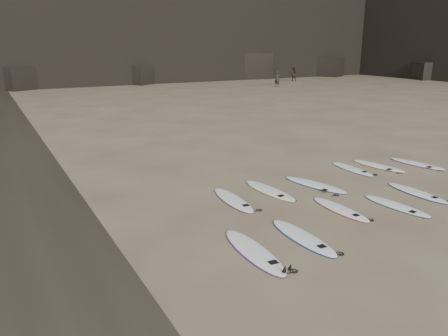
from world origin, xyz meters
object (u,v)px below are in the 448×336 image
object	(u,v)px
surfboard_10	(417,164)
surfboard_3	(396,205)
surfboard_6	(270,190)
surfboard_4	(417,192)
surfboard_9	(378,166)
surfboard_5	(233,200)
surfboard_8	(352,169)
surfboard_2	(340,209)
person_b	(293,74)
person_a	(277,79)
surfboard_7	(315,184)
surfboard_1	(303,237)
surfboard_0	(254,251)

from	to	relation	value
surfboard_10	surfboard_3	bearing A→B (deg)	-155.75
surfboard_6	surfboard_10	distance (m)	7.50
surfboard_4	surfboard_9	xyz separation A→B (m)	(1.49, 3.06, 0.00)
surfboard_5	surfboard_8	xyz separation A→B (m)	(6.09, 0.84, -0.00)
surfboard_2	person_b	xyz separation A→B (m)	(28.02, 38.82, 0.87)
surfboard_6	surfboard_9	bearing A→B (deg)	0.74
surfboard_3	person_a	size ratio (longest dim) A/B	1.34
surfboard_7	surfboard_10	bearing A→B (deg)	-12.80
surfboard_2	surfboard_6	bearing A→B (deg)	110.00
surfboard_1	surfboard_3	size ratio (longest dim) A/B	1.10
surfboard_8	surfboard_10	xyz separation A→B (m)	(3.00, -0.76, 0.00)
surfboard_1	person_a	xyz separation A→B (m)	(23.90, 34.63, 0.84)
surfboard_2	surfboard_4	distance (m)	3.40
surfboard_2	person_a	size ratio (longest dim) A/B	1.34
person_a	person_b	distance (m)	8.30
surfboard_5	surfboard_7	size ratio (longest dim) A/B	0.98
surfboard_6	person_a	size ratio (longest dim) A/B	1.47
surfboard_5	surfboard_9	xyz separation A→B (m)	(7.39, 0.64, -0.00)
surfboard_5	surfboard_8	world-z (taller)	surfboard_5
surfboard_3	surfboard_0	bearing A→B (deg)	-179.91
surfboard_3	surfboard_4	bearing A→B (deg)	13.06
surfboard_10	surfboard_8	bearing A→B (deg)	158.00
surfboard_2	surfboard_10	world-z (taller)	surfboard_10
surfboard_0	person_a	distance (m)	43.04
surfboard_1	surfboard_5	world-z (taller)	surfboard_1
surfboard_1	person_a	distance (m)	42.08
surfboard_2	surfboard_9	bearing A→B (deg)	31.17
surfboard_1	surfboard_5	xyz separation A→B (m)	(-0.19, 3.36, -0.00)
surfboard_7	surfboard_9	xyz separation A→B (m)	(3.98, 0.70, -0.00)
surfboard_5	surfboard_7	bearing A→B (deg)	2.63
surfboard_5	surfboard_6	bearing A→B (deg)	10.72
surfboard_2	surfboard_6	distance (m)	2.66
surfboard_8	person_b	world-z (taller)	person_b
surfboard_6	person_b	size ratio (longest dim) A/B	1.43
surfboard_4	surfboard_10	world-z (taller)	surfboard_10
surfboard_1	surfboard_5	size ratio (longest dim) A/B	1.02
surfboard_1	surfboard_8	size ratio (longest dim) A/B	1.12
surfboard_6	person_b	xyz separation A→B (m)	(28.93, 36.32, 0.87)
surfboard_5	person_a	bearing A→B (deg)	55.98
surfboard_7	surfboard_4	bearing A→B (deg)	-57.66
surfboard_5	surfboard_1	bearing A→B (deg)	-83.16
surfboard_3	person_b	world-z (taller)	person_b
surfboard_2	surfboard_8	world-z (taller)	surfboard_2
surfboard_7	surfboard_9	world-z (taller)	surfboard_7
surfboard_5	surfboard_4	bearing A→B (deg)	-18.70
surfboard_5	surfboard_8	distance (m)	6.15
surfboard_9	surfboard_10	bearing A→B (deg)	-26.90
surfboard_1	surfboard_8	distance (m)	7.24
surfboard_2	surfboard_3	world-z (taller)	same
surfboard_8	person_b	xyz separation A→B (m)	(24.42, 35.68, 0.87)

